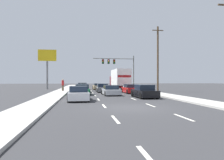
# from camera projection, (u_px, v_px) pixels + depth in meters

# --- Properties ---
(ground_plane) EXTENTS (140.00, 140.00, 0.00)m
(ground_plane) POSITION_uv_depth(u_px,v_px,m) (99.00, 90.00, 38.67)
(ground_plane) COLOR #333335
(sidewalk_right) EXTENTS (2.30, 80.00, 0.14)m
(sidewalk_right) POSITION_uv_depth(u_px,v_px,m) (140.00, 91.00, 34.65)
(sidewalk_right) COLOR #B2AFA8
(sidewalk_right) RESTS_ON ground_plane
(sidewalk_left) EXTENTS (2.30, 80.00, 0.14)m
(sidewalk_left) POSITION_uv_depth(u_px,v_px,m) (62.00, 91.00, 32.80)
(sidewalk_left) COLOR #B2AFA8
(sidewalk_left) RESTS_ON ground_plane
(lane_markings) EXTENTS (3.54, 62.00, 0.01)m
(lane_markings) POSITION_uv_depth(u_px,v_px,m) (101.00, 91.00, 34.73)
(lane_markings) COLOR silver
(lane_markings) RESTS_ON ground_plane
(car_yellow) EXTENTS (1.91, 4.06, 1.33)m
(car_yellow) POSITION_uv_depth(u_px,v_px,m) (82.00, 87.00, 38.48)
(car_yellow) COLOR yellow
(car_yellow) RESTS_ON ground_plane
(car_navy) EXTENTS (2.00, 4.55, 1.27)m
(car_navy) POSITION_uv_depth(u_px,v_px,m) (82.00, 88.00, 32.07)
(car_navy) COLOR #141E4C
(car_navy) RESTS_ON ground_plane
(car_green) EXTENTS (1.90, 4.20, 1.30)m
(car_green) POSITION_uv_depth(u_px,v_px,m) (82.00, 90.00, 26.01)
(car_green) COLOR #196B38
(car_green) RESTS_ON ground_plane
(car_white) EXTENTS (1.94, 4.21, 1.30)m
(car_white) POSITION_uv_depth(u_px,v_px,m) (79.00, 94.00, 18.66)
(car_white) COLOR white
(car_white) RESTS_ON ground_plane
(car_tan) EXTENTS (1.93, 4.33, 1.20)m
(car_tan) POSITION_uv_depth(u_px,v_px,m) (98.00, 87.00, 39.61)
(car_tan) COLOR tan
(car_tan) RESTS_ON ground_plane
(car_gray) EXTENTS (1.81, 4.25, 1.29)m
(car_gray) POSITION_uv_depth(u_px,v_px,m) (102.00, 88.00, 31.70)
(car_gray) COLOR slate
(car_gray) RESTS_ON ground_plane
(car_silver) EXTENTS (1.99, 4.41, 1.23)m
(car_silver) POSITION_uv_depth(u_px,v_px,m) (111.00, 91.00, 25.31)
(car_silver) COLOR #B7BABF
(car_silver) RESTS_ON ground_plane
(box_truck) EXTENTS (2.56, 8.55, 3.63)m
(box_truck) POSITION_uv_depth(u_px,v_px,m) (120.00, 79.00, 36.49)
(box_truck) COLOR white
(box_truck) RESTS_ON ground_plane
(car_red) EXTENTS (1.95, 4.54, 1.25)m
(car_red) POSITION_uv_depth(u_px,v_px,m) (131.00, 89.00, 29.06)
(car_red) COLOR red
(car_red) RESTS_ON ground_plane
(car_black) EXTENTS (1.99, 4.21, 1.36)m
(car_black) POSITION_uv_depth(u_px,v_px,m) (144.00, 92.00, 21.61)
(car_black) COLOR black
(car_black) RESTS_ON ground_plane
(traffic_signal_mast) EXTENTS (8.88, 0.69, 7.12)m
(traffic_signal_mast) POSITION_uv_depth(u_px,v_px,m) (115.00, 64.00, 44.59)
(traffic_signal_mast) COLOR #595B56
(traffic_signal_mast) RESTS_ON ground_plane
(utility_pole_mid) EXTENTS (1.80, 0.28, 10.28)m
(utility_pole_mid) POSITION_uv_depth(u_px,v_px,m) (158.00, 58.00, 32.78)
(utility_pole_mid) COLOR brown
(utility_pole_mid) RESTS_ON ground_plane
(roadside_billboard) EXTENTS (3.58, 0.36, 7.94)m
(roadside_billboard) POSITION_uv_depth(u_px,v_px,m) (47.00, 61.00, 41.68)
(roadside_billboard) COLOR slate
(roadside_billboard) RESTS_ON ground_plane
(pedestrian_near_corner) EXTENTS (0.38, 0.38, 1.85)m
(pedestrian_near_corner) POSITION_uv_depth(u_px,v_px,m) (63.00, 85.00, 32.90)
(pedestrian_near_corner) COLOR brown
(pedestrian_near_corner) RESTS_ON sidewalk_left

